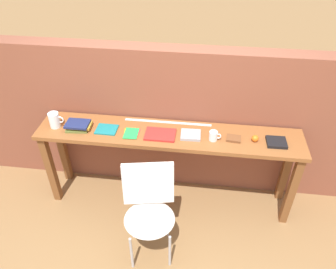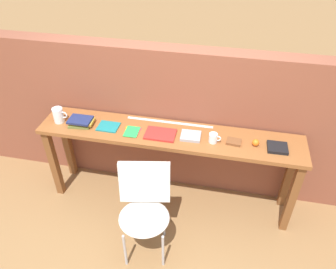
# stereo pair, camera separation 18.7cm
# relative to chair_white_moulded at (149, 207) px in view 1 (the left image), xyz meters

# --- Properties ---
(ground_plane) EXTENTS (40.00, 40.00, 0.00)m
(ground_plane) POSITION_rel_chair_white_moulded_xyz_m (0.09, 0.30, -0.53)
(ground_plane) COLOR olive
(brick_wall_back) EXTENTS (6.00, 0.20, 1.58)m
(brick_wall_back) POSITION_rel_chair_white_moulded_xyz_m (0.09, 0.94, 0.26)
(brick_wall_back) COLOR brown
(brick_wall_back) RESTS_ON ground
(sideboard) EXTENTS (2.50, 0.44, 0.88)m
(sideboard) POSITION_rel_chair_white_moulded_xyz_m (0.09, 0.60, 0.21)
(sideboard) COLOR brown
(sideboard) RESTS_ON ground
(chair_white_moulded) EXTENTS (0.52, 0.53, 0.89)m
(chair_white_moulded) POSITION_rel_chair_white_moulded_xyz_m (0.00, 0.00, 0.00)
(chair_white_moulded) COLOR silver
(chair_white_moulded) RESTS_ON ground
(pitcher_white) EXTENTS (0.14, 0.10, 0.18)m
(pitcher_white) POSITION_rel_chair_white_moulded_xyz_m (-0.99, 0.57, 0.43)
(pitcher_white) COLOR white
(pitcher_white) RESTS_ON sideboard
(book_stack_leftmost) EXTENTS (0.24, 0.18, 0.07)m
(book_stack_leftmost) POSITION_rel_chair_white_moulded_xyz_m (-0.77, 0.57, 0.39)
(book_stack_leftmost) COLOR olive
(book_stack_leftmost) RESTS_ON sideboard
(magazine_cycling) EXTENTS (0.20, 0.17, 0.01)m
(magazine_cycling) POSITION_rel_chair_white_moulded_xyz_m (-0.49, 0.58, 0.36)
(magazine_cycling) COLOR #19757A
(magazine_cycling) RESTS_ON sideboard
(pamphlet_pile_colourful) EXTENTS (0.16, 0.18, 0.01)m
(pamphlet_pile_colourful) POSITION_rel_chair_white_moulded_xyz_m (-0.25, 0.55, 0.36)
(pamphlet_pile_colourful) COLOR #E5334C
(pamphlet_pile_colourful) RESTS_ON sideboard
(book_open_centre) EXTENTS (0.28, 0.20, 0.02)m
(book_open_centre) POSITION_rel_chair_white_moulded_xyz_m (0.02, 0.56, 0.36)
(book_open_centre) COLOR red
(book_open_centre) RESTS_ON sideboard
(book_grey_hardcover) EXTENTS (0.19, 0.16, 0.03)m
(book_grey_hardcover) POSITION_rel_chair_white_moulded_xyz_m (0.30, 0.58, 0.37)
(book_grey_hardcover) COLOR #9E9EA3
(book_grey_hardcover) RESTS_ON sideboard
(mug) EXTENTS (0.11, 0.08, 0.09)m
(mug) POSITION_rel_chair_white_moulded_xyz_m (0.51, 0.55, 0.40)
(mug) COLOR white
(mug) RESTS_ON sideboard
(leather_journal_brown) EXTENTS (0.14, 0.11, 0.02)m
(leather_journal_brown) POSITION_rel_chair_white_moulded_xyz_m (0.69, 0.58, 0.37)
(leather_journal_brown) COLOR brown
(leather_journal_brown) RESTS_ON sideboard
(sports_ball_small) EXTENTS (0.06, 0.06, 0.06)m
(sports_ball_small) POSITION_rel_chair_white_moulded_xyz_m (0.88, 0.58, 0.38)
(sports_ball_small) COLOR orange
(sports_ball_small) RESTS_ON sideboard
(book_repair_rightmost) EXTENTS (0.18, 0.16, 0.03)m
(book_repair_rightmost) POSITION_rel_chair_white_moulded_xyz_m (1.07, 0.57, 0.37)
(book_repair_rightmost) COLOR black
(book_repair_rightmost) RESTS_ON sideboard
(ruler_metal_back_edge) EXTENTS (0.85, 0.03, 0.00)m
(ruler_metal_back_edge) POSITION_rel_chair_white_moulded_xyz_m (0.06, 0.77, 0.35)
(ruler_metal_back_edge) COLOR silver
(ruler_metal_back_edge) RESTS_ON sideboard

